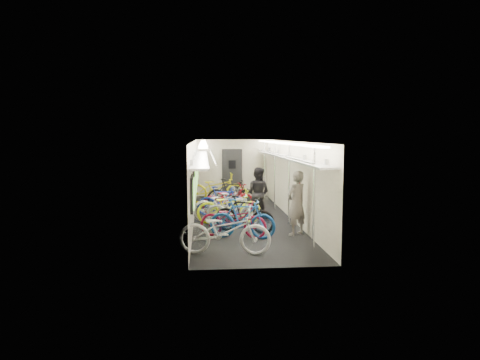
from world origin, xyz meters
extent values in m
plane|color=black|center=(0.00, 0.00, 0.00)|extent=(10.00, 10.00, 0.00)
plane|color=white|center=(0.00, 0.00, 2.40)|extent=(10.00, 10.00, 0.00)
plane|color=beige|center=(-1.50, 0.00, 1.20)|extent=(0.00, 10.00, 10.00)
plane|color=beige|center=(1.50, 0.00, 1.20)|extent=(0.00, 10.00, 10.00)
plane|color=beige|center=(0.00, 5.00, 1.20)|extent=(3.00, 0.00, 3.00)
plane|color=beige|center=(0.00, -5.00, 1.20)|extent=(3.00, 0.00, 3.00)
cube|color=black|center=(-1.46, -3.20, 1.25)|extent=(0.06, 1.10, 0.80)
cube|color=#8FD75E|center=(-1.42, -3.20, 1.25)|extent=(0.02, 0.96, 0.66)
cube|color=black|center=(-1.46, -1.00, 1.25)|extent=(0.06, 1.10, 0.80)
cube|color=#8FD75E|center=(-1.42, -1.00, 1.25)|extent=(0.02, 0.96, 0.66)
cube|color=black|center=(-1.46, 1.20, 1.25)|extent=(0.06, 1.10, 0.80)
cube|color=#8FD75E|center=(-1.42, 1.20, 1.25)|extent=(0.02, 0.96, 0.66)
cube|color=black|center=(-1.46, 3.40, 1.25)|extent=(0.06, 1.10, 0.80)
cube|color=#8FD75E|center=(-1.42, 3.40, 1.25)|extent=(0.02, 0.96, 0.66)
cube|color=yellow|center=(-1.45, -2.10, 1.30)|extent=(0.02, 0.22, 0.30)
cube|color=yellow|center=(-1.45, 0.10, 1.30)|extent=(0.02, 0.22, 0.30)
cube|color=yellow|center=(-1.45, 2.30, 1.30)|extent=(0.02, 0.22, 0.30)
cube|color=black|center=(0.00, 4.94, 1.00)|extent=(0.85, 0.08, 2.00)
cube|color=#999BA0|center=(-1.28, 0.00, 1.92)|extent=(0.40, 9.70, 0.05)
cube|color=#999BA0|center=(1.28, 0.00, 1.92)|extent=(0.40, 9.70, 0.05)
cylinder|color=silver|center=(-0.95, 0.00, 2.02)|extent=(0.04, 9.70, 0.04)
cylinder|color=silver|center=(0.95, 0.00, 2.02)|extent=(0.04, 9.70, 0.04)
cube|color=white|center=(-1.20, 0.00, 2.34)|extent=(0.18, 9.60, 0.04)
cube|color=white|center=(1.20, 0.00, 2.34)|extent=(0.18, 9.60, 0.04)
cylinder|color=silver|center=(1.25, -3.80, 1.20)|extent=(0.05, 0.05, 2.38)
cylinder|color=silver|center=(1.25, -1.00, 1.20)|extent=(0.05, 0.05, 2.38)
cylinder|color=silver|center=(1.25, 1.50, 1.20)|extent=(0.05, 0.05, 2.38)
cylinder|color=silver|center=(1.25, 4.00, 1.20)|extent=(0.05, 0.05, 2.38)
imported|color=silver|center=(-0.75, -3.96, 0.52)|extent=(2.08, 1.00, 1.05)
imported|color=#1A51A1|center=(-0.24, -2.57, 0.50)|extent=(1.74, 0.89, 1.01)
imported|color=maroon|center=(-0.46, -2.42, 0.46)|extent=(1.84, 1.15, 0.91)
imported|color=black|center=(-0.13, -1.92, 0.50)|extent=(1.71, 1.12, 1.00)
imported|color=#E0F216|center=(-0.45, -0.66, 0.50)|extent=(1.93, 0.74, 1.00)
imported|color=#BDBCBE|center=(-0.36, -1.07, 0.47)|extent=(1.64, 0.78, 0.95)
imported|color=#A5A6AA|center=(-0.66, -0.07, 0.49)|extent=(1.98, 1.30, 0.99)
imported|color=navy|center=(-0.61, 0.57, 0.48)|extent=(1.60, 0.50, 0.95)
imported|color=maroon|center=(-0.39, 0.98, 0.49)|extent=(1.97, 1.28, 0.98)
imported|color=black|center=(-0.23, 1.96, 0.52)|extent=(1.81, 0.88, 1.05)
imported|color=gold|center=(-0.72, 3.14, 0.57)|extent=(2.20, 0.83, 1.14)
imported|color=gray|center=(1.18, -2.30, 0.84)|extent=(0.73, 0.67, 1.67)
imported|color=black|center=(0.47, 0.02, 0.80)|extent=(0.97, 0.90, 1.59)
cube|color=#AD2011|center=(1.57, -1.26, 1.28)|extent=(0.29, 0.20, 0.38)
camera|label=1|loc=(-1.19, -13.03, 2.58)|focal=32.00mm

